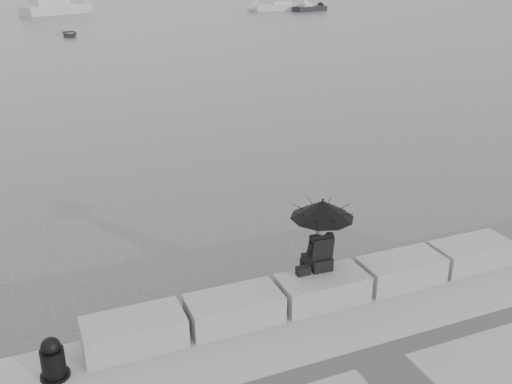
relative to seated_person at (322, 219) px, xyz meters
name	(u,v)px	position (x,y,z in m)	size (l,w,h in m)	color
ground	(309,310)	(-0.08, 0.19, -2.00)	(360.00, 360.00, 0.00)	#3E4143
stone_block_far_left	(134,332)	(-3.48, -0.26, -1.25)	(1.60, 0.80, 0.50)	slate
stone_block_left	(234,309)	(-1.78, -0.26, -1.25)	(1.60, 0.80, 0.50)	slate
stone_block_centre	(322,288)	(-0.08, -0.26, -1.25)	(1.60, 0.80, 0.50)	slate
stone_block_right	(401,270)	(1.62, -0.26, -1.25)	(1.60, 0.80, 0.50)	slate
stone_block_far_right	(471,254)	(3.32, -0.26, -1.25)	(1.60, 0.80, 0.50)	slate
seated_person	(322,219)	(0.00, 0.00, 0.00)	(1.14, 1.14, 1.39)	black
bag	(303,271)	(-0.38, -0.07, -0.92)	(0.25, 0.14, 0.16)	black
mooring_bollard	(53,361)	(-4.72, -0.56, -1.21)	(0.44, 0.44, 0.69)	black
sailboat_right	(282,6)	(29.37, 64.59, -1.47)	(7.41, 3.76, 12.90)	#B9B9BC
motor_cruiser	(56,7)	(1.07, 70.26, -1.10)	(9.01, 6.64, 4.50)	#B9B9BC
small_motorboat	(310,8)	(32.59, 62.60, -1.68)	(5.12, 2.82, 1.10)	black
dinghy	(69,34)	(0.15, 46.36, -1.76)	(2.83, 1.20, 0.48)	slate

